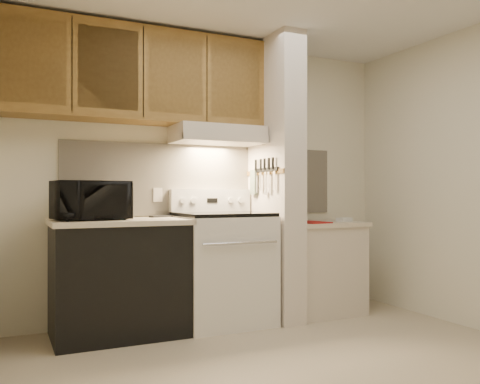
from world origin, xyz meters
TOP-DOWN VIEW (x-y plane):
  - floor at (0.00, 0.00)m, footprint 3.60×3.60m
  - wall_back at (0.00, 1.50)m, footprint 3.60×2.50m
  - backsplash at (0.00, 1.49)m, footprint 2.60×0.02m
  - range_body at (0.00, 1.16)m, footprint 0.76×0.65m
  - oven_window at (0.00, 0.84)m, footprint 0.50×0.01m
  - oven_handle at (0.00, 0.80)m, footprint 0.65×0.02m
  - cooktop at (0.00, 1.16)m, footprint 0.74×0.64m
  - range_backguard at (0.00, 1.44)m, footprint 0.76×0.08m
  - range_display at (0.00, 1.40)m, footprint 0.10×0.01m
  - range_knob_left_outer at (-0.28, 1.40)m, footprint 0.05×0.02m
  - range_knob_left_inner at (-0.18, 1.40)m, footprint 0.05×0.02m
  - range_knob_right_inner at (0.18, 1.40)m, footprint 0.05×0.02m
  - range_knob_right_outer at (0.28, 1.40)m, footprint 0.05×0.02m
  - dishwasher_front at (-0.88, 1.17)m, footprint 1.00×0.63m
  - left_countertop at (-0.88, 1.17)m, footprint 1.04×0.67m
  - spoon_rest at (-0.48, 1.36)m, footprint 0.22×0.13m
  - teal_jar at (-0.83, 1.39)m, footprint 0.11×0.11m
  - outlet at (-0.48, 1.48)m, footprint 0.08×0.01m
  - microwave at (-1.10, 1.15)m, footprint 0.58×0.44m
  - partition_pillar at (0.51, 1.15)m, footprint 0.22×0.70m
  - pillar_trim at (0.39, 1.15)m, footprint 0.01×0.70m
  - knife_strip at (0.39, 1.10)m, footprint 0.02×0.42m
  - knife_blade_a at (0.38, 0.93)m, footprint 0.01×0.03m
  - knife_handle_a at (0.38, 0.95)m, footprint 0.02×0.02m
  - knife_blade_b at (0.38, 1.03)m, footprint 0.01×0.04m
  - knife_handle_b at (0.38, 1.02)m, footprint 0.02×0.02m
  - knife_blade_c at (0.38, 1.09)m, footprint 0.01×0.04m
  - knife_handle_c at (0.38, 1.10)m, footprint 0.02×0.02m
  - knife_blade_d at (0.38, 1.18)m, footprint 0.01×0.04m
  - knife_handle_d at (0.38, 1.18)m, footprint 0.02×0.02m
  - knife_blade_e at (0.38, 1.27)m, footprint 0.01×0.04m
  - knife_handle_e at (0.38, 1.27)m, footprint 0.02×0.02m
  - oven_mitt at (0.38, 1.32)m, footprint 0.03×0.09m
  - right_cab_base at (0.97, 1.15)m, footprint 0.70×0.60m
  - right_countertop at (0.97, 1.15)m, footprint 0.74×0.64m
  - red_folder at (0.79, 1.00)m, footprint 0.27×0.35m
  - white_box at (1.19, 1.05)m, footprint 0.15×0.11m
  - range_hood at (0.00, 1.28)m, footprint 0.78×0.44m
  - hood_lip at (0.00, 1.07)m, footprint 0.78×0.04m
  - upper_cabinets at (-0.69, 1.32)m, footprint 2.18×0.33m
  - cab_door_a at (-1.51, 1.17)m, footprint 0.46×0.01m
  - cab_gap_a at (-1.23, 1.16)m, footprint 0.01×0.01m
  - cab_door_b at (-0.96, 1.17)m, footprint 0.46×0.01m
  - cab_gap_b at (-0.69, 1.16)m, footprint 0.01×0.01m
  - cab_door_c at (-0.42, 1.17)m, footprint 0.46×0.01m
  - cab_gap_c at (-0.14, 1.16)m, footprint 0.01×0.01m
  - cab_door_d at (0.13, 1.17)m, footprint 0.46×0.01m

SIDE VIEW (x-z plane):
  - floor at x=0.00m, z-range 0.00..0.00m
  - right_cab_base at x=0.97m, z-range 0.00..0.81m
  - dishwasher_front at x=-0.88m, z-range 0.00..0.87m
  - range_body at x=0.00m, z-range 0.00..0.92m
  - oven_window at x=0.00m, z-range 0.35..0.65m
  - oven_handle at x=0.00m, z-range 0.71..0.73m
  - right_countertop at x=0.97m, z-range 0.81..0.85m
  - red_folder at x=0.79m, z-range 0.85..0.86m
  - white_box at x=1.19m, z-range 0.85..0.89m
  - left_countertop at x=-0.88m, z-range 0.87..0.91m
  - spoon_rest at x=-0.48m, z-range 0.91..0.92m
  - cooktop at x=0.00m, z-range 0.92..0.95m
  - teal_jar at x=-0.83m, z-range 0.91..1.01m
  - range_backguard at x=0.00m, z-range 0.95..1.15m
  - range_display at x=0.00m, z-range 1.03..1.07m
  - range_knob_left_outer at x=-0.28m, z-range 1.03..1.07m
  - range_knob_left_inner at x=-0.18m, z-range 1.03..1.07m
  - range_knob_right_inner at x=0.18m, z-range 1.03..1.07m
  - range_knob_right_outer at x=0.28m, z-range 1.03..1.07m
  - microwave at x=-1.10m, z-range 0.91..1.21m
  - outlet at x=-0.48m, z-range 1.04..1.16m
  - knife_blade_c at x=0.38m, z-range 1.10..1.30m
  - knife_blade_b at x=0.38m, z-range 1.12..1.30m
  - knife_blade_e at x=0.38m, z-range 1.12..1.30m
  - oven_mitt at x=0.38m, z-range 1.10..1.33m
  - knife_blade_a at x=0.38m, z-range 1.14..1.30m
  - knife_blade_d at x=0.38m, z-range 1.14..1.30m
  - backsplash at x=0.00m, z-range 0.92..1.55m
  - wall_back at x=0.00m, z-range 1.24..1.26m
  - partition_pillar at x=0.51m, z-range 0.00..2.50m
  - pillar_trim at x=0.39m, z-range 1.28..1.32m
  - knife_strip at x=0.39m, z-range 1.30..1.34m
  - knife_handle_a at x=0.38m, z-range 1.32..1.42m
  - knife_handle_b at x=0.38m, z-range 1.32..1.42m
  - knife_handle_c at x=0.38m, z-range 1.32..1.42m
  - knife_handle_d at x=0.38m, z-range 1.32..1.42m
  - knife_handle_e at x=0.38m, z-range 1.32..1.42m
  - hood_lip at x=0.00m, z-range 1.55..1.61m
  - range_hood at x=0.00m, z-range 1.55..1.70m
  - upper_cabinets at x=-0.69m, z-range 1.70..2.47m
  - cab_door_a at x=-1.51m, z-range 1.77..2.40m
  - cab_gap_a at x=-1.23m, z-range 1.72..2.45m
  - cab_door_b at x=-0.96m, z-range 1.77..2.40m
  - cab_gap_b at x=-0.69m, z-range 1.72..2.45m
  - cab_door_c at x=-0.42m, z-range 1.77..2.40m
  - cab_gap_c at x=-0.14m, z-range 1.72..2.45m
  - cab_door_d at x=0.13m, z-range 1.77..2.40m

